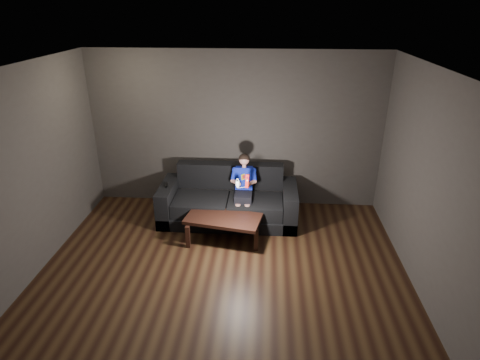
{
  "coord_description": "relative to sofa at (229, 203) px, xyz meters",
  "views": [
    {
      "loc": [
        0.56,
        -4.1,
        3.37
      ],
      "look_at": [
        0.15,
        1.55,
        0.85
      ],
      "focal_mm": 30.0,
      "sensor_mm": 36.0,
      "label": 1
    }
  ],
  "objects": [
    {
      "name": "wii_remote_red",
      "position": [
        0.33,
        -0.46,
        0.63
      ],
      "size": [
        0.07,
        0.09,
        0.21
      ],
      "color": "red",
      "rests_on": "child"
    },
    {
      "name": "right_wall",
      "position": [
        2.56,
        -1.85,
        1.07
      ],
      "size": [
        0.04,
        5.0,
        2.7
      ],
      "primitive_type": "cube",
      "color": "#403A37",
      "rests_on": "ground"
    },
    {
      "name": "floor",
      "position": [
        0.06,
        -1.85,
        -0.28
      ],
      "size": [
        5.0,
        5.0,
        0.0
      ],
      "primitive_type": "plane",
      "color": "black",
      "rests_on": "ground"
    },
    {
      "name": "child",
      "position": [
        0.26,
        -0.07,
        0.42
      ],
      "size": [
        0.42,
        0.51,
        1.02
      ],
      "color": "black",
      "rests_on": "sofa"
    },
    {
      "name": "ceiling",
      "position": [
        0.06,
        -1.85,
        2.42
      ],
      "size": [
        5.0,
        5.0,
        0.02
      ],
      "primitive_type": "cube",
      "color": "silver",
      "rests_on": "back_wall"
    },
    {
      "name": "nunchuk_white",
      "position": [
        0.19,
        -0.46,
        0.58
      ],
      "size": [
        0.08,
        0.1,
        0.16
      ],
      "color": "white",
      "rests_on": "child"
    },
    {
      "name": "coffee_table",
      "position": [
        -0.01,
        -0.69,
        0.07
      ],
      "size": [
        1.2,
        0.75,
        0.41
      ],
      "color": "black",
      "rests_on": "floor"
    },
    {
      "name": "left_wall",
      "position": [
        -2.44,
        -1.85,
        1.07
      ],
      "size": [
        0.04,
        5.0,
        2.7
      ],
      "primitive_type": "cube",
      "color": "#403A37",
      "rests_on": "ground"
    },
    {
      "name": "sofa",
      "position": [
        0.0,
        0.0,
        0.0
      ],
      "size": [
        2.25,
        0.97,
        0.87
      ],
      "color": "black",
      "rests_on": "floor"
    },
    {
      "name": "wii_remote_black",
      "position": [
        -1.01,
        -0.08,
        0.35
      ],
      "size": [
        0.07,
        0.17,
        0.03
      ],
      "color": "black",
      "rests_on": "sofa"
    },
    {
      "name": "back_wall",
      "position": [
        0.06,
        0.65,
        1.07
      ],
      "size": [
        5.0,
        0.04,
        2.7
      ],
      "primitive_type": "cube",
      "color": "#403A37",
      "rests_on": "ground"
    }
  ]
}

